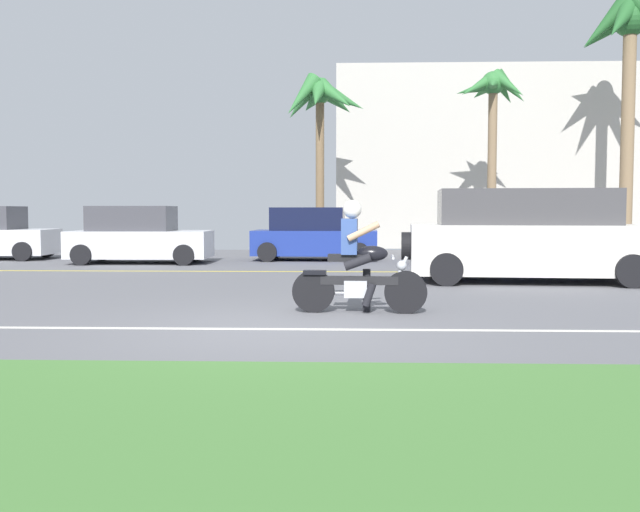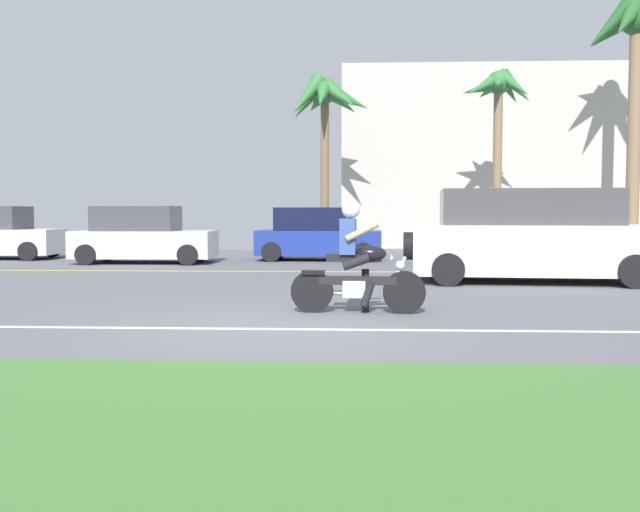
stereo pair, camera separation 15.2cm
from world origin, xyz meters
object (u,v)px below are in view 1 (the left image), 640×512
suv_nearby (527,237)px  palm_tree_0 (493,100)px  parked_car_1 (138,237)px  parked_car_2 (313,236)px  parked_car_3 (496,237)px  palm_tree_1 (629,45)px  motorcyclist (358,265)px  palm_tree_2 (321,105)px

suv_nearby → palm_tree_0: bearing=83.2°
parked_car_1 → suv_nearby: bearing=-27.7°
parked_car_2 → palm_tree_0: bearing=27.1°
parked_car_3 → palm_tree_1: palm_tree_1 is taller
motorcyclist → parked_car_3: 10.38m
motorcyclist → palm_tree_1: bearing=57.6°
motorcyclist → suv_nearby: 5.85m
parked_car_1 → palm_tree_2: size_ratio=0.63×
parked_car_2 → palm_tree_2: palm_tree_2 is taller
motorcyclist → parked_car_2: 11.08m
parked_car_3 → palm_tree_2: 8.22m
parked_car_2 → motorcyclist: bearing=-84.1°
parked_car_2 → palm_tree_0: 7.84m
palm_tree_1 → palm_tree_2: palm_tree_1 is taller
parked_car_1 → palm_tree_2: palm_tree_2 is taller
parked_car_3 → palm_tree_1: bearing=42.6°
motorcyclist → palm_tree_2: size_ratio=0.32×
suv_nearby → parked_car_2: suv_nearby is taller
suv_nearby → parked_car_1: (-9.49, 4.99, -0.18)m
palm_tree_1 → suv_nearby: bearing=-120.0°
parked_car_1 → parked_car_3: (9.87, -0.03, -0.00)m
suv_nearby → parked_car_1: 10.72m
parked_car_1 → palm_tree_0: size_ratio=0.63×
parked_car_2 → palm_tree_1: size_ratio=0.43×
parked_car_3 → palm_tree_1: 9.53m
suv_nearby → palm_tree_2: 11.66m
parked_car_3 → palm_tree_2: bearing=135.1°
palm_tree_2 → parked_car_2: bearing=-91.6°
palm_tree_0 → parked_car_1: bearing=-157.8°
parked_car_2 → parked_car_3: (5.06, -1.40, 0.01)m
parked_car_1 → palm_tree_0: (10.61, 4.34, 4.35)m
palm_tree_0 → palm_tree_2: size_ratio=1.01×
parked_car_1 → palm_tree_1: size_ratio=0.45×
parked_car_1 → parked_car_2: parked_car_1 is taller
suv_nearby → palm_tree_0: size_ratio=0.83×
motorcyclist → parked_car_3: (3.92, 9.62, 0.06)m
parked_car_1 → palm_tree_2: bearing=45.0°
parked_car_3 → palm_tree_0: bearing=80.4°
palm_tree_1 → palm_tree_2: (-10.26, 0.06, -1.92)m
parked_car_2 → palm_tree_1: (10.36, 3.48, 6.25)m
palm_tree_0 → parked_car_3: bearing=-99.6°
parked_car_2 → palm_tree_1: bearing=18.6°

